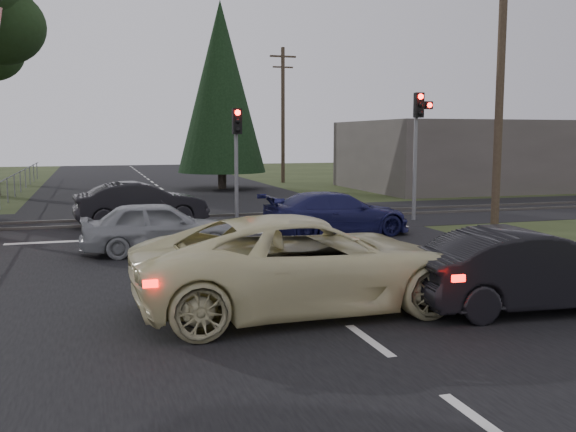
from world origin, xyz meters
name	(u,v)px	position (x,y,z in m)	size (l,w,h in m)	color
ground	(306,295)	(0.00, 0.00, 0.00)	(120.00, 120.00, 0.00)	#293317
road	(214,227)	(0.00, 10.00, 0.01)	(14.00, 100.00, 0.01)	black
rail_corridor	(204,220)	(0.00, 12.00, 0.01)	(120.00, 8.00, 0.01)	black
stop_line	(224,234)	(0.00, 8.20, 0.01)	(13.00, 0.35, 0.00)	silver
rail_near	(208,221)	(0.00, 11.20, 0.05)	(120.00, 0.12, 0.10)	#59544C
rail_far	(200,216)	(0.00, 12.80, 0.05)	(120.00, 0.12, 0.10)	#59544C
traffic_signal_right	(419,131)	(7.55, 9.47, 3.31)	(0.68, 0.48, 4.70)	slate
traffic_signal_center	(237,145)	(1.00, 10.68, 2.81)	(0.32, 0.48, 4.10)	slate
utility_pole_near	(500,85)	(8.50, 6.00, 4.73)	(1.80, 0.26, 9.00)	#4C3D2D
utility_pole_mid	(283,112)	(8.50, 30.00, 4.73)	(1.80, 0.26, 9.00)	#4C3D2D
utility_pole_far	(214,121)	(8.50, 55.00, 4.73)	(1.80, 0.26, 9.00)	#4C3D2D
conifer_tree	(221,87)	(3.50, 26.00, 5.99)	(5.20, 5.20, 11.00)	#473D33
fence_left	(12,200)	(-7.80, 22.50, 0.00)	(0.10, 36.00, 1.20)	slate
building_right	(472,155)	(18.00, 22.00, 2.00)	(14.00, 10.00, 4.00)	#59514C
cream_coupe	(306,263)	(-0.37, -1.04, 0.86)	(2.84, 6.17, 1.71)	beige
dark_hatchback	(531,270)	(3.49, -2.24, 0.73)	(1.55, 4.45, 1.47)	black
silver_car	(159,227)	(-2.29, 5.54, 0.70)	(1.66, 4.13, 1.41)	#919498
blue_sedan	(336,214)	(3.37, 7.00, 0.69)	(1.93, 4.76, 1.38)	#1B1C52
dark_car_far	(141,204)	(-2.33, 11.36, 0.75)	(1.60, 4.57, 1.51)	black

